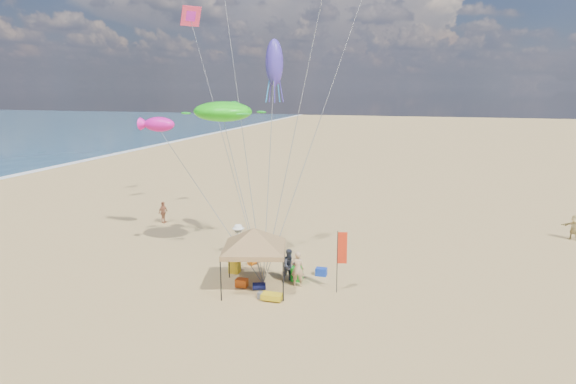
{
  "coord_description": "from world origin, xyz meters",
  "views": [
    {
      "loc": [
        6.74,
        -20.34,
        9.17
      ],
      "look_at": [
        0.0,
        3.0,
        4.0
      ],
      "focal_mm": 31.07,
      "sensor_mm": 36.0,
      "label": 1
    }
  ],
  "objects_px": {
    "person_near_b": "(290,266)",
    "person_near_c": "(238,240)",
    "feather_flag": "(341,252)",
    "cooler_red": "(242,283)",
    "beach_cart": "(272,296)",
    "person_near_a": "(298,269)",
    "chair_green": "(297,273)",
    "canopy_tent": "(254,230)",
    "chair_yellow": "(235,266)",
    "cooler_blue": "(321,272)",
    "person_far_a": "(163,212)",
    "person_far_c": "(574,227)"
  },
  "relations": [
    {
      "from": "cooler_blue",
      "to": "chair_green",
      "type": "xyz_separation_m",
      "value": [
        -0.99,
        -0.95,
        0.16
      ]
    },
    {
      "from": "chair_yellow",
      "to": "person_near_c",
      "type": "bearing_deg",
      "value": 107.0
    },
    {
      "from": "cooler_blue",
      "to": "person_far_a",
      "type": "bearing_deg",
      "value": 152.35
    },
    {
      "from": "person_near_c",
      "to": "person_far_c",
      "type": "bearing_deg",
      "value": 179.55
    },
    {
      "from": "cooler_red",
      "to": "feather_flag",
      "type": "bearing_deg",
      "value": 7.65
    },
    {
      "from": "person_near_c",
      "to": "person_far_c",
      "type": "distance_m",
      "value": 20.33
    },
    {
      "from": "beach_cart",
      "to": "person_near_c",
      "type": "distance_m",
      "value": 6.24
    },
    {
      "from": "cooler_red",
      "to": "person_near_b",
      "type": "distance_m",
      "value": 2.41
    },
    {
      "from": "feather_flag",
      "to": "person_near_a",
      "type": "height_order",
      "value": "feather_flag"
    },
    {
      "from": "feather_flag",
      "to": "person_near_b",
      "type": "relative_size",
      "value": 1.79
    },
    {
      "from": "feather_flag",
      "to": "chair_yellow",
      "type": "relative_size",
      "value": 4.15
    },
    {
      "from": "cooler_blue",
      "to": "chair_green",
      "type": "height_order",
      "value": "chair_green"
    },
    {
      "from": "cooler_blue",
      "to": "chair_yellow",
      "type": "xyz_separation_m",
      "value": [
        -4.27,
        -0.8,
        0.16
      ]
    },
    {
      "from": "feather_flag",
      "to": "person_far_a",
      "type": "xyz_separation_m",
      "value": [
        -13.76,
        8.34,
        -1.21
      ]
    },
    {
      "from": "person_near_a",
      "to": "person_far_c",
      "type": "distance_m",
      "value": 18.42
    },
    {
      "from": "cooler_blue",
      "to": "person_far_a",
      "type": "distance_m",
      "value": 14.11
    },
    {
      "from": "cooler_blue",
      "to": "chair_yellow",
      "type": "bearing_deg",
      "value": -169.35
    },
    {
      "from": "person_near_b",
      "to": "person_far_c",
      "type": "height_order",
      "value": "person_near_b"
    },
    {
      "from": "cooler_red",
      "to": "chair_yellow",
      "type": "height_order",
      "value": "chair_yellow"
    },
    {
      "from": "feather_flag",
      "to": "cooler_blue",
      "type": "distance_m",
      "value": 2.82
    },
    {
      "from": "feather_flag",
      "to": "chair_yellow",
      "type": "xyz_separation_m",
      "value": [
        -5.53,
        1.0,
        -1.6
      ]
    },
    {
      "from": "feather_flag",
      "to": "person_near_b",
      "type": "xyz_separation_m",
      "value": [
        -2.54,
        0.6,
        -1.14
      ]
    },
    {
      "from": "person_far_c",
      "to": "beach_cart",
      "type": "bearing_deg",
      "value": -104.53
    },
    {
      "from": "person_near_a",
      "to": "person_near_b",
      "type": "distance_m",
      "value": 0.65
    },
    {
      "from": "beach_cart",
      "to": "person_near_a",
      "type": "distance_m",
      "value": 2.09
    },
    {
      "from": "cooler_red",
      "to": "person_far_a",
      "type": "xyz_separation_m",
      "value": [
        -9.22,
        8.95,
        0.55
      ]
    },
    {
      "from": "chair_yellow",
      "to": "person_far_c",
      "type": "bearing_deg",
      "value": 31.3
    },
    {
      "from": "canopy_tent",
      "to": "person_near_c",
      "type": "bearing_deg",
      "value": 120.71
    },
    {
      "from": "canopy_tent",
      "to": "chair_yellow",
      "type": "distance_m",
      "value": 3.39
    },
    {
      "from": "feather_flag",
      "to": "beach_cart",
      "type": "relative_size",
      "value": 3.23
    },
    {
      "from": "cooler_blue",
      "to": "chair_green",
      "type": "relative_size",
      "value": 0.77
    },
    {
      "from": "chair_yellow",
      "to": "person_near_c",
      "type": "height_order",
      "value": "person_near_c"
    },
    {
      "from": "cooler_blue",
      "to": "feather_flag",
      "type": "bearing_deg",
      "value": -54.86
    },
    {
      "from": "person_near_c",
      "to": "person_far_c",
      "type": "height_order",
      "value": "person_near_c"
    },
    {
      "from": "person_near_b",
      "to": "feather_flag",
      "type": "bearing_deg",
      "value": -51.31
    },
    {
      "from": "person_near_b",
      "to": "person_near_c",
      "type": "bearing_deg",
      "value": 105.21
    },
    {
      "from": "feather_flag",
      "to": "cooler_red",
      "type": "bearing_deg",
      "value": -172.35
    },
    {
      "from": "feather_flag",
      "to": "person_far_a",
      "type": "height_order",
      "value": "feather_flag"
    },
    {
      "from": "cooler_red",
      "to": "person_far_a",
      "type": "bearing_deg",
      "value": 135.85
    },
    {
      "from": "person_far_a",
      "to": "person_far_c",
      "type": "height_order",
      "value": "person_far_c"
    },
    {
      "from": "person_near_a",
      "to": "person_far_a",
      "type": "relative_size",
      "value": 1.15
    },
    {
      "from": "person_near_a",
      "to": "person_near_c",
      "type": "bearing_deg",
      "value": -44.17
    },
    {
      "from": "person_near_a",
      "to": "person_far_a",
      "type": "distance_m",
      "value": 14.28
    },
    {
      "from": "cooler_red",
      "to": "beach_cart",
      "type": "bearing_deg",
      "value": -30.75
    },
    {
      "from": "cooler_red",
      "to": "chair_green",
      "type": "relative_size",
      "value": 0.77
    },
    {
      "from": "beach_cart",
      "to": "person_far_c",
      "type": "bearing_deg",
      "value": 42.13
    },
    {
      "from": "person_near_b",
      "to": "person_near_c",
      "type": "distance_m",
      "value": 4.64
    },
    {
      "from": "canopy_tent",
      "to": "chair_yellow",
      "type": "relative_size",
      "value": 7.54
    },
    {
      "from": "beach_cart",
      "to": "person_far_a",
      "type": "relative_size",
      "value": 0.61
    },
    {
      "from": "canopy_tent",
      "to": "person_far_a",
      "type": "xyz_separation_m",
      "value": [
        -9.88,
        8.99,
        -2.06
      ]
    }
  ]
}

